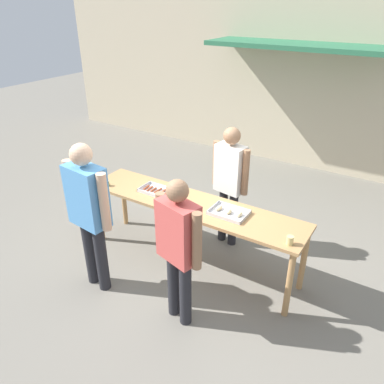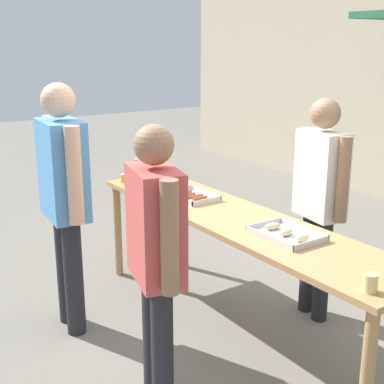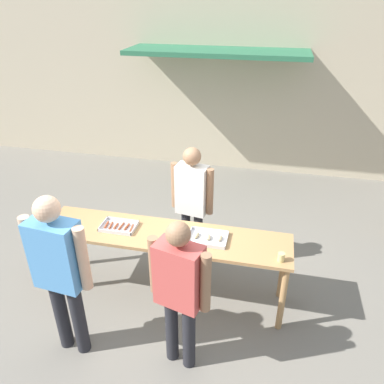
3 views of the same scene
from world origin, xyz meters
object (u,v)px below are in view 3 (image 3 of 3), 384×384
(beer_cup, at_px, (281,257))
(food_tray_sausages, at_px, (119,227))
(person_server_behind_table, at_px, (192,198))
(person_customer_holding_hotdog, at_px, (59,266))
(person_customer_with_cup, at_px, (179,286))
(condiment_jar_ketchup, at_px, (58,228))
(condiment_jar_mustard, at_px, (51,227))
(food_tray_buns, at_px, (208,238))

(beer_cup, bearing_deg, food_tray_sausages, 173.62)
(person_server_behind_table, xyz_separation_m, person_customer_holding_hotdog, (-0.91, -1.65, 0.06))
(person_customer_with_cup, bearing_deg, food_tray_sausages, -28.55)
(condiment_jar_ketchup, xyz_separation_m, person_customer_with_cup, (1.63, -0.69, 0.07))
(person_customer_holding_hotdog, bearing_deg, person_server_behind_table, -113.25)
(person_customer_holding_hotdog, bearing_deg, condiment_jar_mustard, -47.51)
(food_tray_sausages, xyz_separation_m, food_tray_buns, (1.06, 0.00, 0.00))
(person_server_behind_table, relative_size, person_customer_with_cup, 1.02)
(person_customer_with_cup, bearing_deg, beer_cup, -127.70)
(condiment_jar_mustard, xyz_separation_m, person_server_behind_table, (1.49, 0.87, 0.10))
(condiment_jar_mustard, bearing_deg, person_customer_with_cup, -21.97)
(condiment_jar_ketchup, bearing_deg, condiment_jar_mustard, 175.65)
(food_tray_sausages, bearing_deg, person_customer_holding_hotdog, -99.90)
(condiment_jar_mustard, distance_m, beer_cup, 2.62)
(beer_cup, bearing_deg, person_customer_holding_hotdog, -159.12)
(condiment_jar_ketchup, bearing_deg, person_customer_with_cup, -22.90)
(food_tray_sausages, relative_size, person_server_behind_table, 0.24)
(food_tray_buns, height_order, person_customer_with_cup, person_customer_with_cup)
(food_tray_sausages, xyz_separation_m, person_customer_holding_hotdog, (-0.17, -0.99, 0.18))
(beer_cup, relative_size, person_server_behind_table, 0.06)
(condiment_jar_mustard, relative_size, person_server_behind_table, 0.04)
(food_tray_buns, xyz_separation_m, condiment_jar_mustard, (-1.82, -0.21, 0.02))
(person_server_behind_table, bearing_deg, condiment_jar_mustard, -140.27)
(person_customer_holding_hotdog, height_order, person_customer_with_cup, person_customer_holding_hotdog)
(person_server_behind_table, bearing_deg, food_tray_buns, -54.11)
(food_tray_buns, height_order, person_customer_holding_hotdog, person_customer_holding_hotdog)
(condiment_jar_mustard, bearing_deg, beer_cup, 0.07)
(condiment_jar_mustard, relative_size, condiment_jar_ketchup, 1.00)
(condiment_jar_ketchup, height_order, person_customer_with_cup, person_customer_with_cup)
(condiment_jar_ketchup, xyz_separation_m, person_server_behind_table, (1.39, 0.88, 0.10))
(condiment_jar_ketchup, distance_m, beer_cup, 2.53)
(beer_cup, relative_size, person_customer_holding_hotdog, 0.05)
(food_tray_buns, relative_size, person_server_behind_table, 0.26)
(person_server_behind_table, bearing_deg, condiment_jar_ketchup, -138.39)
(food_tray_sausages, height_order, person_server_behind_table, person_server_behind_table)
(beer_cup, bearing_deg, condiment_jar_mustard, -179.93)
(food_tray_sausages, distance_m, person_customer_with_cup, 1.33)
(food_tray_sausages, relative_size, person_customer_holding_hotdog, 0.22)
(food_tray_sausages, xyz_separation_m, condiment_jar_mustard, (-0.75, -0.21, 0.02))
(food_tray_sausages, distance_m, food_tray_buns, 1.06)
(food_tray_sausages, relative_size, condiment_jar_mustard, 5.65)
(person_server_behind_table, distance_m, person_customer_with_cup, 1.58)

